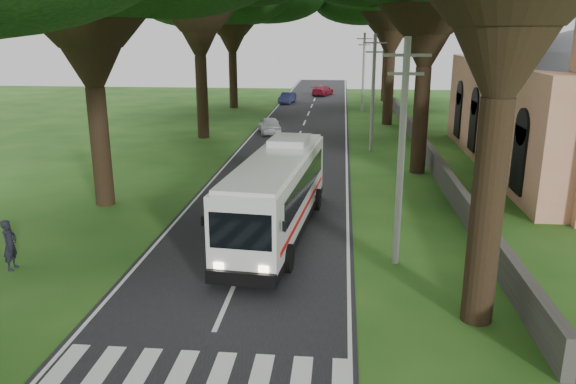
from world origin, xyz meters
TOP-DOWN VIEW (x-y plane):
  - ground at (0.00, 0.00)m, footprint 140.00×140.00m
  - road at (0.00, 25.00)m, footprint 8.00×120.00m
  - property_wall at (9.00, 24.00)m, footprint 0.35×50.00m
  - pole_near at (5.50, 6.00)m, footprint 1.60×0.24m
  - pole_mid at (5.50, 26.00)m, footprint 1.60×0.24m
  - pole_far at (5.50, 46.00)m, footprint 1.60×0.24m
  - coach_bus at (0.85, 8.71)m, footprint 3.41×11.37m
  - distant_car_a at (-2.47, 32.15)m, footprint 2.51×4.30m
  - distant_car_b at (-3.00, 52.39)m, footprint 1.88×3.91m
  - distant_car_c at (0.80, 61.01)m, footprint 3.02×4.85m
  - pedestrian at (-8.12, 4.16)m, footprint 0.48×0.69m

SIDE VIEW (x-z plane):
  - ground at x=0.00m, z-range 0.00..0.00m
  - road at x=0.00m, z-range -0.01..0.03m
  - property_wall at x=9.00m, z-range 0.00..1.20m
  - distant_car_b at x=-3.00m, z-range 0.03..1.27m
  - distant_car_c at x=0.80m, z-range 0.03..1.34m
  - distant_car_a at x=-2.47m, z-range 0.03..1.40m
  - pedestrian at x=-8.12m, z-range 0.00..1.84m
  - coach_bus at x=0.85m, z-range 0.13..3.43m
  - pole_near at x=5.50m, z-range 0.18..8.18m
  - pole_mid at x=5.50m, z-range 0.18..8.18m
  - pole_far at x=5.50m, z-range 0.18..8.18m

